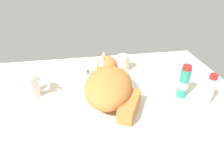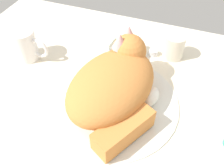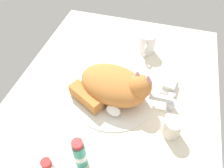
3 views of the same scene
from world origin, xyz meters
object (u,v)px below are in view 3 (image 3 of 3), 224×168
soap_bar (170,83)px  toothpaste_bottle (80,154)px  coffee_mug (147,44)px  rinse_cup (172,128)px  cat (115,86)px  faucet (167,103)px

soap_bar → toothpaste_bottle: size_ratio=0.44×
soap_bar → toothpaste_bottle: (39.71, -23.33, 4.23)cm
coffee_mug → rinse_cup: (41.14, 15.85, -0.96)cm
toothpaste_bottle → soap_bar: bearing=149.6°
coffee_mug → soap_bar: (19.79, 13.00, -2.42)cm
cat → toothpaste_bottle: size_ratio=2.31×
soap_bar → toothpaste_bottle: toothpaste_bottle is taller
rinse_cup → toothpaste_bottle: toothpaste_bottle is taller
faucet → rinse_cup: rinse_cup is taller
faucet → rinse_cup: (11.00, 2.63, 1.24)cm
faucet → toothpaste_bottle: 37.85cm
coffee_mug → rinse_cup: bearing=21.1°
coffee_mug → toothpaste_bottle: bearing=-9.9°
faucet → rinse_cup: 11.38cm
toothpaste_bottle → cat: bearing=173.6°
faucet → soap_bar: 10.36cm
rinse_cup → cat: bearing=-114.4°
coffee_mug → toothpaste_bottle: toothpaste_bottle is taller
soap_bar → coffee_mug: bearing=-146.7°
toothpaste_bottle → rinse_cup: bearing=125.0°
faucet → coffee_mug: 32.99cm
cat → coffee_mug: cat is taller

